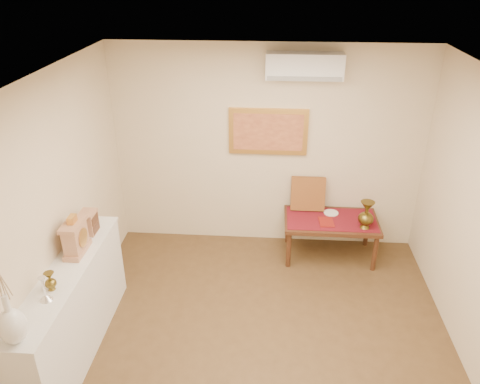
# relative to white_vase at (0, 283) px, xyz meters

# --- Properties ---
(floor) EXTENTS (4.50, 4.50, 0.00)m
(floor) POSITION_rel_white_vase_xyz_m (1.82, 0.90, -1.53)
(floor) COLOR brown
(floor) RESTS_ON ground
(ceiling) EXTENTS (4.50, 4.50, 0.00)m
(ceiling) POSITION_rel_white_vase_xyz_m (1.82, 0.90, 1.17)
(ceiling) COLOR white
(ceiling) RESTS_ON ground
(wall_back) EXTENTS (4.00, 0.02, 2.70)m
(wall_back) POSITION_rel_white_vase_xyz_m (1.82, 3.15, -0.18)
(wall_back) COLOR beige
(wall_back) RESTS_ON ground
(wall_left) EXTENTS (0.02, 4.50, 2.70)m
(wall_left) POSITION_rel_white_vase_xyz_m (-0.18, 0.90, -0.18)
(wall_left) COLOR beige
(wall_left) RESTS_ON ground
(white_vase) EXTENTS (0.21, 0.21, 1.10)m
(white_vase) POSITION_rel_white_vase_xyz_m (0.00, 0.00, 0.00)
(white_vase) COLOR silver
(white_vase) RESTS_ON display_ledge
(candlestick) EXTENTS (0.11, 0.11, 0.23)m
(candlestick) POSITION_rel_white_vase_xyz_m (0.01, 0.48, -0.44)
(candlestick) COLOR silver
(candlestick) RESTS_ON display_ledge
(brass_urn_small) EXTENTS (0.10, 0.10, 0.23)m
(brass_urn_small) POSITION_rel_white_vase_xyz_m (-0.00, 0.62, -0.44)
(brass_urn_small) COLOR brown
(brass_urn_small) RESTS_ON display_ledge
(table_cloth) EXTENTS (1.14, 0.59, 0.01)m
(table_cloth) POSITION_rel_white_vase_xyz_m (2.67, 2.78, -0.98)
(table_cloth) COLOR maroon
(table_cloth) RESTS_ON low_table
(brass_urn_tall) EXTENTS (0.20, 0.20, 0.44)m
(brass_urn_tall) POSITION_rel_white_vase_xyz_m (3.07, 2.60, -0.75)
(brass_urn_tall) COLOR brown
(brass_urn_tall) RESTS_ON table_cloth
(plate) EXTENTS (0.19, 0.19, 0.01)m
(plate) POSITION_rel_white_vase_xyz_m (2.69, 2.93, -0.97)
(plate) COLOR silver
(plate) RESTS_ON table_cloth
(menu) EXTENTS (0.20, 0.26, 0.01)m
(menu) POSITION_rel_white_vase_xyz_m (2.60, 2.69, -0.97)
(menu) COLOR maroon
(menu) RESTS_ON table_cloth
(cushion) EXTENTS (0.45, 0.19, 0.46)m
(cushion) POSITION_rel_white_vase_xyz_m (2.37, 3.04, -0.75)
(cushion) COLOR maroon
(cushion) RESTS_ON table_cloth
(display_ledge) EXTENTS (0.37, 2.02, 0.98)m
(display_ledge) POSITION_rel_white_vase_xyz_m (-0.00, 0.90, -1.04)
(display_ledge) COLOR silver
(display_ledge) RESTS_ON floor
(mantel_clock) EXTENTS (0.17, 0.36, 0.41)m
(mantel_clock) POSITION_rel_white_vase_xyz_m (0.01, 1.20, -0.38)
(mantel_clock) COLOR tan
(mantel_clock) RESTS_ON display_ledge
(wooden_chest) EXTENTS (0.16, 0.21, 0.24)m
(wooden_chest) POSITION_rel_white_vase_xyz_m (-0.01, 1.57, -0.43)
(wooden_chest) COLOR tan
(wooden_chest) RESTS_ON display_ledge
(low_table) EXTENTS (1.20, 0.70, 0.55)m
(low_table) POSITION_rel_white_vase_xyz_m (2.67, 2.78, -1.05)
(low_table) COLOR #482615
(low_table) RESTS_ON floor
(painting) EXTENTS (1.00, 0.06, 0.60)m
(painting) POSITION_rel_white_vase_xyz_m (1.82, 3.12, 0.07)
(painting) COLOR gold
(painting) RESTS_ON wall_back
(ac_unit) EXTENTS (0.90, 0.25, 0.30)m
(ac_unit) POSITION_rel_white_vase_xyz_m (2.22, 3.02, 0.92)
(ac_unit) COLOR silver
(ac_unit) RESTS_ON wall_back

